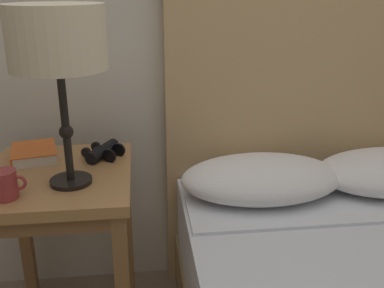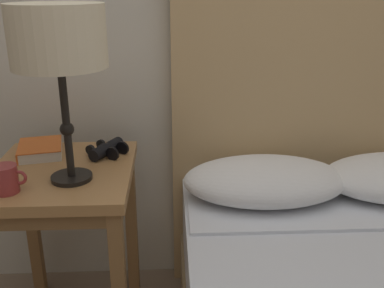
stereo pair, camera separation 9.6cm
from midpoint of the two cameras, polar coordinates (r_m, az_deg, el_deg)
name	(u,v)px [view 2 (the right image)]	position (r m, az deg, el deg)	size (l,w,h in m)	color
nightstand	(64,196)	(1.60, -14.30, -6.46)	(0.47, 0.53, 0.66)	#AD7A47
table_lamp	(58,40)	(1.36, -14.69, 12.60)	(0.28, 0.28, 0.54)	black
book_on_nightstand	(40,149)	(1.70, -17.27, -0.67)	(0.19, 0.21, 0.04)	silver
binoculars_pair	(107,149)	(1.64, -9.12, -0.65)	(0.16, 0.16, 0.05)	black
coffee_mug	(6,179)	(1.42, -20.83, -4.22)	(0.10, 0.08, 0.08)	#993333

